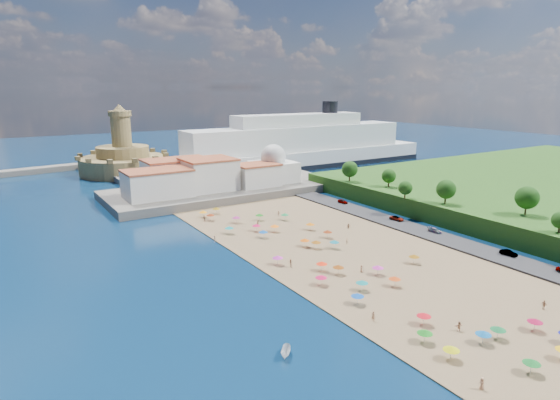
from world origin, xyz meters
TOP-DOWN VIEW (x-y plane):
  - ground at (0.00, 0.00)m, footprint 700.00×700.00m
  - terrace at (10.00, 73.00)m, footprint 90.00×36.00m
  - jetty at (-12.00, 108.00)m, footprint 18.00×70.00m
  - waterfront_buildings at (-3.05, 73.64)m, footprint 57.00×29.00m
  - domed_building at (30.00, 71.00)m, footprint 16.00×16.00m
  - fortress at (-12.00, 138.00)m, footprint 40.00×40.00m
  - cruise_ship at (68.21, 108.79)m, footprint 150.86×22.75m
  - beach_parasols at (-2.22, -11.68)m, footprint 29.45×114.71m
  - beachgoers at (-2.09, -1.61)m, footprint 38.78×96.68m
  - moored_boats at (-30.42, -46.16)m, footprint 6.16×26.75m
  - parked_cars at (36.00, -2.57)m, footprint 2.69×78.51m
  - hillside_trees at (49.00, -4.76)m, footprint 18.38×109.76m

SIDE VIEW (x-z plane):
  - ground at x=0.00m, z-range 0.00..0.00m
  - moored_boats at x=-30.42m, z-range -0.03..1.47m
  - beachgoers at x=-2.09m, z-range 0.20..2.09m
  - jetty at x=-12.00m, z-range 0.00..2.40m
  - parked_cars at x=36.00m, z-range 0.66..2.02m
  - terrace at x=10.00m, z-range 0.00..3.00m
  - beach_parasols at x=-2.22m, z-range 1.05..3.25m
  - fortress at x=-12.00m, z-range -9.52..22.88m
  - waterfront_buildings at x=-3.05m, z-range 2.38..13.38m
  - domed_building at x=30.00m, z-range 1.47..16.47m
  - cruise_ship at x=68.21m, z-range -6.72..26.24m
  - hillside_trees at x=49.00m, z-range 6.26..14.25m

